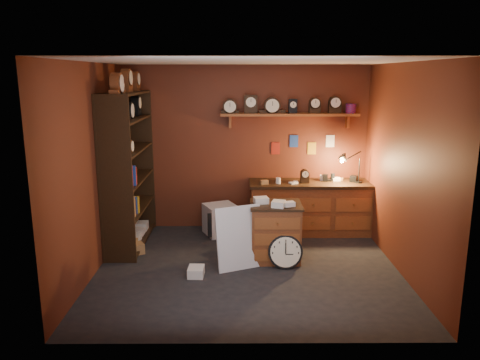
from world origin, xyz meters
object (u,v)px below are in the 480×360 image
at_px(big_round_clock, 285,252).
at_px(workbench, 310,204).
at_px(low_cabinet, 275,229).
at_px(shelving_unit, 126,163).

bearing_deg(big_round_clock, workbench, 69.49).
height_order(workbench, low_cabinet, workbench).
bearing_deg(big_round_clock, shelving_unit, 157.25).
height_order(shelving_unit, big_round_clock, shelving_unit).
relative_size(shelving_unit, big_round_clock, 5.56).
bearing_deg(shelving_unit, workbench, 9.87).
bearing_deg(low_cabinet, workbench, 60.84).
distance_m(shelving_unit, big_round_clock, 2.70).
relative_size(shelving_unit, low_cabinet, 2.87).
xyz_separation_m(shelving_unit, big_round_clock, (2.30, -0.96, -1.03)).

